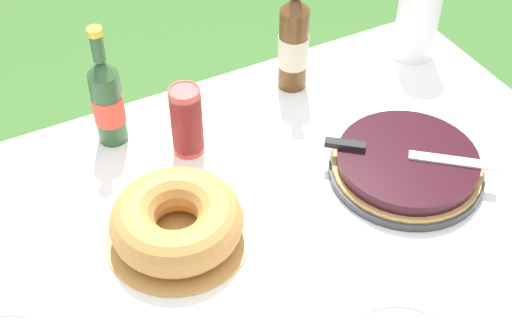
# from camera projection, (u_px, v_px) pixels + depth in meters

# --- Properties ---
(garden_table) EXTENTS (1.58, 1.06, 0.77)m
(garden_table) POSITION_uv_depth(u_px,v_px,m) (261.00, 257.00, 1.52)
(garden_table) COLOR brown
(garden_table) RESTS_ON ground_plane
(tablecloth) EXTENTS (1.59, 1.07, 0.10)m
(tablecloth) POSITION_uv_depth(u_px,v_px,m) (261.00, 239.00, 1.48)
(tablecloth) COLOR white
(tablecloth) RESTS_ON garden_table
(berry_tart) EXTENTS (0.34, 0.34, 0.06)m
(berry_tart) POSITION_uv_depth(u_px,v_px,m) (407.00, 166.00, 1.58)
(berry_tart) COLOR #38383D
(berry_tart) RESTS_ON tablecloth
(serving_knife) EXTENTS (0.31, 0.25, 0.01)m
(serving_knife) POSITION_uv_depth(u_px,v_px,m) (395.00, 152.00, 1.56)
(serving_knife) COLOR silver
(serving_knife) RESTS_ON berry_tart
(bundt_cake) EXTENTS (0.30, 0.30, 0.10)m
(bundt_cake) POSITION_uv_depth(u_px,v_px,m) (177.00, 222.00, 1.43)
(bundt_cake) COLOR tan
(bundt_cake) RESTS_ON tablecloth
(cup_stack) EXTENTS (0.07, 0.07, 0.18)m
(cup_stack) POSITION_uv_depth(u_px,v_px,m) (187.00, 121.00, 1.60)
(cup_stack) COLOR #E04C47
(cup_stack) RESTS_ON tablecloth
(cider_bottle_green) EXTENTS (0.07, 0.07, 0.30)m
(cider_bottle_green) POSITION_uv_depth(u_px,v_px,m) (107.00, 100.00, 1.61)
(cider_bottle_green) COLOR #2D562D
(cider_bottle_green) RESTS_ON tablecloth
(cider_bottle_amber) EXTENTS (0.08, 0.08, 0.34)m
(cider_bottle_amber) POSITION_uv_depth(u_px,v_px,m) (294.00, 43.00, 1.75)
(cider_bottle_amber) COLOR brown
(cider_bottle_amber) RESTS_ON tablecloth
(paper_towel_roll) EXTENTS (0.11, 0.11, 0.25)m
(paper_towel_roll) POSITION_uv_depth(u_px,v_px,m) (418.00, 14.00, 1.85)
(paper_towel_roll) COLOR white
(paper_towel_roll) RESTS_ON tablecloth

